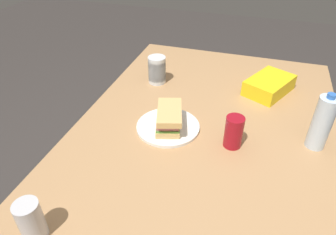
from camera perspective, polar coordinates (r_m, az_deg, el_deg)
name	(u,v)px	position (r m, az deg, el deg)	size (l,w,h in m)	color
dining_table	(204,150)	(1.26, 6.67, -5.89)	(1.52, 1.02, 0.77)	tan
paper_plate	(168,127)	(1.21, 0.00, -1.69)	(0.25, 0.25, 0.01)	white
sandwich	(168,117)	(1.18, 0.09, 0.00)	(0.20, 0.14, 0.08)	#DBB26B
soda_can_red	(234,132)	(1.12, 12.02, -2.60)	(0.07, 0.07, 0.12)	maroon
chip_bag	(269,85)	(1.50, 18.13, 5.67)	(0.23, 0.15, 0.07)	yellow
water_bottle_tall	(322,123)	(1.20, 26.50, -0.87)	(0.07, 0.07, 0.22)	silver
plastic_cup_stack	(157,70)	(1.50, -2.04, 8.77)	(0.08, 0.08, 0.13)	silver
soda_can_silver	(31,220)	(0.91, -23.95, -16.93)	(0.07, 0.07, 0.12)	silver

